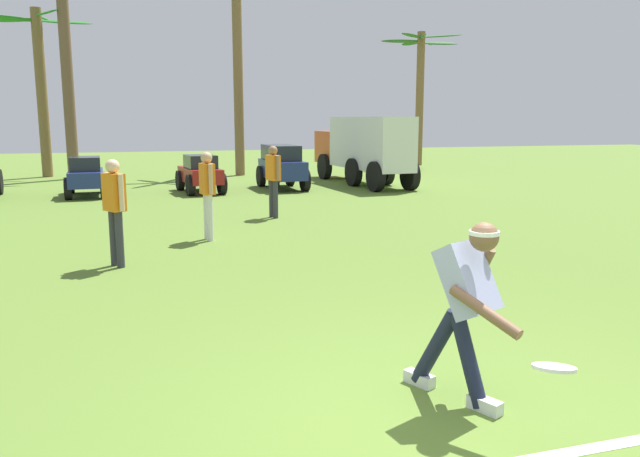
{
  "coord_description": "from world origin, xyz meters",
  "views": [
    {
      "loc": [
        -2.01,
        -3.57,
        2.11
      ],
      "look_at": [
        0.09,
        3.05,
        0.9
      ],
      "focal_mm": 35.0,
      "sensor_mm": 36.0,
      "label": 1
    }
  ],
  "objects_px": {
    "teammate_midfield": "(273,175)",
    "palm_tree_left_of_centre": "(66,59)",
    "parked_car_slot_d": "(282,165)",
    "palm_tree_far_right": "(420,86)",
    "frisbee_thrower": "(466,302)",
    "box_truck": "(363,147)",
    "frisbee_in_flight": "(554,368)",
    "teammate_near_sideline": "(207,187)",
    "palm_tree_far_left": "(41,82)",
    "parked_car_slot_c": "(200,173)",
    "palm_tree_right_of_centre": "(238,60)",
    "teammate_deep": "(114,203)",
    "parked_car_slot_b": "(86,176)"
  },
  "relations": [
    {
      "from": "teammate_midfield",
      "to": "palm_tree_left_of_centre",
      "type": "xyz_separation_m",
      "value": [
        -4.78,
        11.03,
        3.28
      ]
    },
    {
      "from": "parked_car_slot_d",
      "to": "palm_tree_far_right",
      "type": "height_order",
      "value": "palm_tree_far_right"
    },
    {
      "from": "frisbee_thrower",
      "to": "box_truck",
      "type": "height_order",
      "value": "box_truck"
    },
    {
      "from": "frisbee_in_flight",
      "to": "box_truck",
      "type": "xyz_separation_m",
      "value": [
        5.12,
        16.28,
        0.65
      ]
    },
    {
      "from": "palm_tree_left_of_centre",
      "to": "palm_tree_far_right",
      "type": "relative_size",
      "value": 1.22
    },
    {
      "from": "palm_tree_far_right",
      "to": "frisbee_in_flight",
      "type": "bearing_deg",
      "value": -114.64
    },
    {
      "from": "frisbee_in_flight",
      "to": "teammate_near_sideline",
      "type": "xyz_separation_m",
      "value": [
        -1.09,
        7.92,
        0.36
      ]
    },
    {
      "from": "palm_tree_far_left",
      "to": "teammate_near_sideline",
      "type": "bearing_deg",
      "value": -74.16
    },
    {
      "from": "parked_car_slot_c",
      "to": "teammate_midfield",
      "type": "bearing_deg",
      "value": -80.15
    },
    {
      "from": "parked_car_slot_d",
      "to": "frisbee_in_flight",
      "type": "bearing_deg",
      "value": -98.01
    },
    {
      "from": "frisbee_in_flight",
      "to": "parked_car_slot_d",
      "type": "xyz_separation_m",
      "value": [
        2.21,
        15.68,
        0.14
      ]
    },
    {
      "from": "frisbee_thrower",
      "to": "teammate_midfield",
      "type": "xyz_separation_m",
      "value": [
        0.75,
        9.24,
        0.15
      ]
    },
    {
      "from": "parked_car_slot_d",
      "to": "palm_tree_right_of_centre",
      "type": "xyz_separation_m",
      "value": [
        -0.37,
        5.09,
        3.59
      ]
    },
    {
      "from": "parked_car_slot_d",
      "to": "box_truck",
      "type": "relative_size",
      "value": 0.41
    },
    {
      "from": "teammate_deep",
      "to": "parked_car_slot_c",
      "type": "height_order",
      "value": "teammate_deep"
    },
    {
      "from": "teammate_near_sideline",
      "to": "teammate_midfield",
      "type": "relative_size",
      "value": 1.0
    },
    {
      "from": "teammate_midfield",
      "to": "palm_tree_right_of_centre",
      "type": "distance_m",
      "value": 11.29
    },
    {
      "from": "palm_tree_far_right",
      "to": "parked_car_slot_c",
      "type": "bearing_deg",
      "value": -143.82
    },
    {
      "from": "frisbee_thrower",
      "to": "palm_tree_left_of_centre",
      "type": "relative_size",
      "value": 0.19
    },
    {
      "from": "frisbee_thrower",
      "to": "palm_tree_right_of_centre",
      "type": "xyz_separation_m",
      "value": [
        1.98,
        19.94,
        3.53
      ]
    },
    {
      "from": "teammate_near_sideline",
      "to": "parked_car_slot_c",
      "type": "bearing_deg",
      "value": 84.14
    },
    {
      "from": "frisbee_thrower",
      "to": "teammate_deep",
      "type": "xyz_separation_m",
      "value": [
        -2.49,
        5.45,
        0.15
      ]
    },
    {
      "from": "frisbee_in_flight",
      "to": "teammate_midfield",
      "type": "relative_size",
      "value": 0.24
    },
    {
      "from": "palm_tree_right_of_centre",
      "to": "parked_car_slot_d",
      "type": "bearing_deg",
      "value": -85.82
    },
    {
      "from": "palm_tree_far_left",
      "to": "palm_tree_right_of_centre",
      "type": "distance_m",
      "value": 7.22
    },
    {
      "from": "frisbee_in_flight",
      "to": "palm_tree_far_right",
      "type": "relative_size",
      "value": 0.06
    },
    {
      "from": "frisbee_in_flight",
      "to": "parked_car_slot_c",
      "type": "height_order",
      "value": "parked_car_slot_c"
    },
    {
      "from": "parked_car_slot_d",
      "to": "parked_car_slot_c",
      "type": "bearing_deg",
      "value": -174.11
    },
    {
      "from": "parked_car_slot_d",
      "to": "palm_tree_left_of_centre",
      "type": "xyz_separation_m",
      "value": [
        -6.39,
        5.42,
        3.49
      ]
    },
    {
      "from": "frisbee_thrower",
      "to": "palm_tree_right_of_centre",
      "type": "height_order",
      "value": "palm_tree_right_of_centre"
    },
    {
      "from": "box_truck",
      "to": "palm_tree_far_left",
      "type": "height_order",
      "value": "palm_tree_far_left"
    },
    {
      "from": "frisbee_thrower",
      "to": "parked_car_slot_d",
      "type": "relative_size",
      "value": 0.58
    },
    {
      "from": "frisbee_thrower",
      "to": "teammate_deep",
      "type": "distance_m",
      "value": 5.99
    },
    {
      "from": "box_truck",
      "to": "palm_tree_left_of_centre",
      "type": "distance_m",
      "value": 10.89
    },
    {
      "from": "teammate_midfield",
      "to": "box_truck",
      "type": "bearing_deg",
      "value": 53.95
    },
    {
      "from": "palm_tree_far_left",
      "to": "palm_tree_right_of_centre",
      "type": "height_order",
      "value": "palm_tree_right_of_centre"
    },
    {
      "from": "palm_tree_left_of_centre",
      "to": "palm_tree_far_right",
      "type": "height_order",
      "value": "palm_tree_left_of_centre"
    },
    {
      "from": "parked_car_slot_b",
      "to": "palm_tree_left_of_centre",
      "type": "bearing_deg",
      "value": 97.12
    },
    {
      "from": "parked_car_slot_b",
      "to": "parked_car_slot_c",
      "type": "xyz_separation_m",
      "value": [
        3.15,
        -0.07,
        0.0
      ]
    },
    {
      "from": "frisbee_in_flight",
      "to": "parked_car_slot_c",
      "type": "distance_m",
      "value": 15.43
    },
    {
      "from": "teammate_near_sideline",
      "to": "palm_tree_right_of_centre",
      "type": "distance_m",
      "value": 13.61
    },
    {
      "from": "frisbee_thrower",
      "to": "frisbee_in_flight",
      "type": "distance_m",
      "value": 0.87
    },
    {
      "from": "frisbee_in_flight",
      "to": "teammate_deep",
      "type": "bearing_deg",
      "value": 112.79
    },
    {
      "from": "teammate_deep",
      "to": "palm_tree_far_right",
      "type": "height_order",
      "value": "palm_tree_far_right"
    },
    {
      "from": "palm_tree_far_right",
      "to": "box_truck",
      "type": "bearing_deg",
      "value": -127.98
    },
    {
      "from": "teammate_deep",
      "to": "palm_tree_far_right",
      "type": "xyz_separation_m",
      "value": [
        13.45,
        17.29,
        2.7
      ]
    },
    {
      "from": "palm_tree_right_of_centre",
      "to": "parked_car_slot_c",
      "type": "bearing_deg",
      "value": -111.98
    },
    {
      "from": "frisbee_in_flight",
      "to": "parked_car_slot_b",
      "type": "distance_m",
      "value": 15.88
    },
    {
      "from": "box_truck",
      "to": "palm_tree_left_of_centre",
      "type": "height_order",
      "value": "palm_tree_left_of_centre"
    },
    {
      "from": "frisbee_in_flight",
      "to": "palm_tree_far_right",
      "type": "distance_m",
      "value": 26.11
    }
  ]
}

